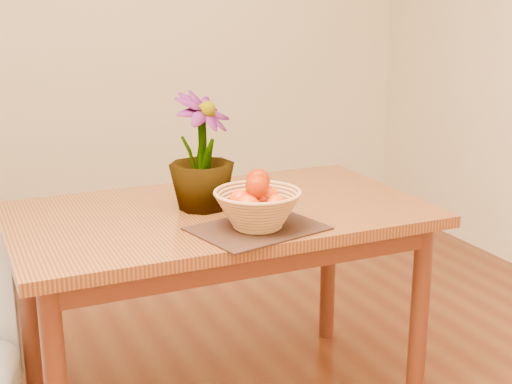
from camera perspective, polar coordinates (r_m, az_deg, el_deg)
name	(u,v)px	position (r m, az deg, el deg)	size (l,w,h in m)	color
wall_back	(91,13)	(4.20, -13.03, 13.78)	(4.00, 0.02, 2.70)	#FAE2BE
table	(220,233)	(2.46, -2.93, -3.33)	(1.40, 0.80, 0.75)	brown
placemat	(258,229)	(2.22, 0.13, -2.94)	(0.38, 0.29, 0.01)	#321A12
wicker_basket	(258,211)	(2.20, 0.13, -1.51)	(0.27, 0.27, 0.11)	tan
orange_pile	(258,193)	(2.19, 0.13, -0.10)	(0.17, 0.17, 0.13)	red
potted_plant	(201,152)	(2.39, -4.39, 3.20)	(0.22, 0.22, 0.39)	#204C15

